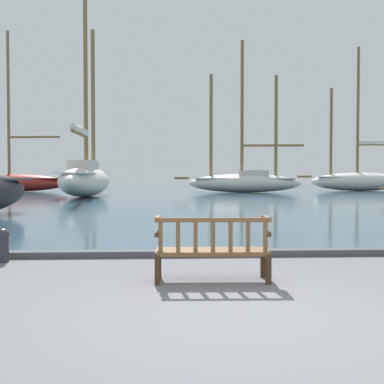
# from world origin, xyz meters

# --- Properties ---
(ground_plane) EXTENTS (160.00, 160.00, 0.00)m
(ground_plane) POSITION_xyz_m (0.00, 0.00, 0.00)
(ground_plane) COLOR slate
(harbor_water) EXTENTS (100.00, 80.00, 0.08)m
(harbor_water) POSITION_xyz_m (0.00, 44.00, 0.04)
(harbor_water) COLOR #385666
(harbor_water) RESTS_ON ground
(quay_edge_kerb) EXTENTS (40.00, 0.30, 0.12)m
(quay_edge_kerb) POSITION_xyz_m (0.00, 3.85, 0.06)
(quay_edge_kerb) COLOR #4C4C50
(quay_edge_kerb) RESTS_ON ground
(park_bench) EXTENTS (1.61, 0.57, 0.92)m
(park_bench) POSITION_xyz_m (-0.27, 1.70, 0.47)
(park_bench) COLOR #3D2A19
(park_bench) RESTS_ON ground
(sailboat_nearest_starboard) EXTENTS (10.81, 3.49, 13.98)m
(sailboat_nearest_starboard) POSITION_xyz_m (17.86, 41.08, 1.25)
(sailboat_nearest_starboard) COLOR silver
(sailboat_nearest_starboard) RESTS_ON harbor_water
(sailboat_distant_harbor) EXTENTS (3.07, 13.37, 15.84)m
(sailboat_distant_harbor) POSITION_xyz_m (-6.64, 28.97, 1.44)
(sailboat_distant_harbor) COLOR silver
(sailboat_distant_harbor) RESTS_ON harbor_water
(sailboat_nearest_port) EXTENTS (12.96, 3.94, 14.81)m
(sailboat_nearest_port) POSITION_xyz_m (-15.39, 40.40, 1.15)
(sailboat_nearest_port) COLOR maroon
(sailboat_nearest_port) RESTS_ON harbor_water
(sailboat_mid_starboard) EXTENTS (11.26, 3.86, 13.28)m
(sailboat_mid_starboard) POSITION_xyz_m (5.90, 36.92, 1.22)
(sailboat_mid_starboard) COLOR silver
(sailboat_mid_starboard) RESTS_ON harbor_water
(mooring_bollard) EXTENTS (0.23, 0.23, 0.59)m
(mooring_bollard) POSITION_xyz_m (-3.76, 3.44, 0.33)
(mooring_bollard) COLOR #2D2D33
(mooring_bollard) RESTS_ON ground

